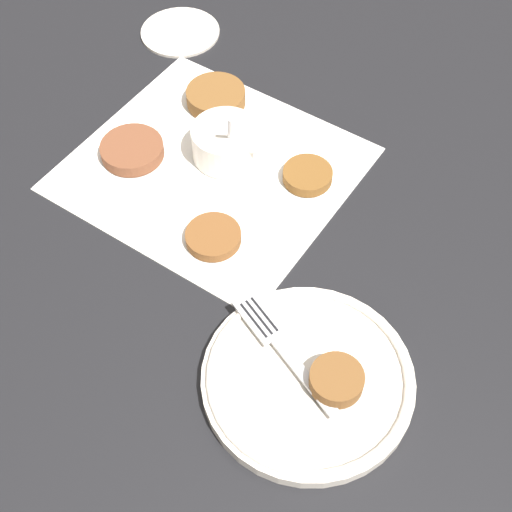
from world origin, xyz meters
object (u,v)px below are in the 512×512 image
object	(u,v)px
extra_saucer	(180,31)
sauce_bowl	(229,144)
fork	(276,340)
serving_plate	(308,379)
fritter_on_plate	(336,380)

from	to	relation	value
extra_saucer	sauce_bowl	bearing A→B (deg)	-33.17
sauce_bowl	extra_saucer	world-z (taller)	sauce_bowl
sauce_bowl	fork	size ratio (longest dim) A/B	0.58
serving_plate	fritter_on_plate	xyz separation A→B (m)	(0.03, 0.01, 0.02)
fork	fritter_on_plate	bearing A→B (deg)	-0.20
serving_plate	fork	bearing A→B (deg)	169.76
sauce_bowl	extra_saucer	distance (m)	0.28
sauce_bowl	fork	distance (m)	0.30
serving_plate	extra_saucer	xyz separation A→B (m)	(-0.52, 0.35, -0.01)
sauce_bowl	fork	world-z (taller)	sauce_bowl
sauce_bowl	extra_saucer	xyz separation A→B (m)	(-0.23, 0.15, -0.02)
fork	serving_plate	bearing A→B (deg)	-10.24
serving_plate	fork	size ratio (longest dim) A/B	1.35
serving_plate	fork	world-z (taller)	fork
serving_plate	extra_saucer	world-z (taller)	serving_plate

